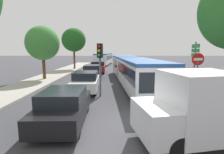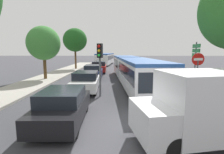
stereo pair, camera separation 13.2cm
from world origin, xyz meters
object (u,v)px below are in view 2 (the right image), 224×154
Objects in this scene: queued_car_white at (86,81)px; tree_left_far at (75,41)px; white_van at (218,104)px; articulated_bus at (132,68)px; direction_sign_post at (196,56)px; queued_car_black at (63,106)px; queued_car_red at (99,67)px; no_entry_sign at (197,70)px; city_bus_rear at (105,58)px; traffic_light at (100,58)px; tree_left_mid at (44,43)px; queued_car_navy at (93,72)px.

tree_left_far reaches higher than queued_car_white.
queued_car_white is at bearing -63.17° from white_van.
direction_sign_post reaches higher than articulated_bus.
queued_car_black is 0.78× the size of white_van.
queued_car_red is 1.57× the size of no_entry_sign.
tree_left_far is at bearing -148.00° from no_entry_sign.
traffic_light reaches higher than city_bus_rear.
white_van is at bearing -16.75° from no_entry_sign.
queued_car_red is 8.52m from tree_left_mid.
no_entry_sign is 3.64m from direction_sign_post.
tree_left_far reaches higher than tree_left_mid.
white_van is 0.98× the size of tree_left_mid.
city_bus_rear is 25.50m from direction_sign_post.
queued_car_black is (0.10, -30.58, -0.67)m from city_bus_rear.
queued_car_navy reaches higher than queued_car_white.
tree_left_far is (0.76, 10.24, 0.84)m from tree_left_mid.
articulated_bus is 3.86× the size of queued_car_black.
tree_left_far reaches higher than white_van.
queued_car_red is at bearing -47.90° from direction_sign_post.
articulated_bus is at bearing -155.98° from queued_car_red.
white_van is at bearing 5.38° from articulated_bus.
city_bus_rear is 30.59m from queued_car_black.
articulated_bus is at bearing -165.06° from city_bus_rear.
queued_car_navy is at bearing -76.94° from white_van.
queued_car_navy is 9.90m from direction_sign_post.
articulated_bus reaches higher than white_van.
white_van is (5.54, -31.91, -0.14)m from city_bus_rear.
articulated_bus reaches higher than queued_car_navy.
tree_left_mid is at bearing -13.66° from direction_sign_post.
queued_car_navy is at bearing -139.64° from no_entry_sign.
city_bus_rear reaches higher than white_van.
direction_sign_post is at bearing -119.96° from white_van.
queued_car_black is 5.63m from white_van.
queued_car_red is 13.48m from direction_sign_post.
queued_car_red is (-0.14, 16.97, 0.06)m from queued_car_black.
white_van is 16.08m from tree_left_mid.
direction_sign_post is at bearing -17.50° from tree_left_mid.
queued_car_navy is 10.92m from no_entry_sign.
white_van is 8.36m from direction_sign_post.
no_entry_sign is (6.93, -13.80, 1.11)m from queued_car_red.
queued_car_red is 6.81m from tree_left_far.
traffic_light is 17.58m from tree_left_far.
city_bus_rear is at bearing -2.31° from queued_car_navy.
queued_car_navy reaches higher than queued_car_black.
queued_car_white is 8.40m from direction_sign_post.
direction_sign_post is 19.10m from tree_left_far.
traffic_light is 0.53× the size of tree_left_far.
traffic_light is at bearing -176.18° from queued_car_red.
tree_left_mid is at bearing 171.10° from city_bus_rear.
white_van reaches higher than queued_car_navy.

